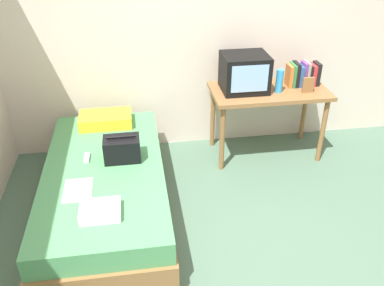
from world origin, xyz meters
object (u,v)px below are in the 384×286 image
(remote_silver, at_px, (87,158))
(handbag, at_px, (122,149))
(tv, at_px, (244,73))
(magazine, at_px, (78,190))
(pillow, at_px, (106,119))
(picture_frame, at_px, (308,85))
(remote_dark, at_px, (111,205))
(book_row, at_px, (303,74))
(desk, at_px, (269,98))
(water_bottle, at_px, (279,81))
(bed, at_px, (106,190))
(folded_towel, at_px, (100,211))

(remote_silver, bearing_deg, handbag, -8.47)
(tv, xyz_separation_m, magazine, (-1.55, -1.08, -0.44))
(pillow, bearing_deg, picture_frame, -3.64)
(tv, xyz_separation_m, handbag, (-1.21, -0.69, -0.34))
(handbag, height_order, remote_dark, handbag)
(tv, distance_m, handbag, 1.44)
(pillow, distance_m, magazine, 1.06)
(handbag, relative_size, magazine, 1.03)
(book_row, distance_m, remote_silver, 2.27)
(tv, relative_size, remote_dark, 2.82)
(desk, relative_size, water_bottle, 5.08)
(desk, distance_m, picture_frame, 0.40)
(bed, bearing_deg, water_bottle, 21.81)
(bed, relative_size, tv, 4.55)
(tv, distance_m, remote_silver, 1.70)
(desk, relative_size, handbag, 3.87)
(desk, bearing_deg, book_row, 10.12)
(magazine, bearing_deg, remote_dark, -42.46)
(bed, bearing_deg, magazine, -120.88)
(water_bottle, distance_m, pillow, 1.73)
(desk, relative_size, pillow, 2.33)
(water_bottle, distance_m, folded_towel, 2.16)
(picture_frame, xyz_separation_m, remote_dark, (-1.90, -1.15, -0.33))
(picture_frame, distance_m, pillow, 2.00)
(handbag, bearing_deg, picture_frame, 16.19)
(desk, relative_size, tv, 2.64)
(pillow, bearing_deg, remote_dark, -86.82)
(handbag, distance_m, folded_towel, 0.72)
(tv, distance_m, remote_dark, 1.89)
(water_bottle, relative_size, magazine, 0.79)
(tv, bearing_deg, water_bottle, -17.19)
(picture_frame, relative_size, remote_dark, 1.00)
(desk, xyz_separation_m, remote_silver, (-1.78, -0.61, -0.16))
(bed, xyz_separation_m, handbag, (0.16, 0.10, 0.34))
(bed, bearing_deg, remote_silver, 134.88)
(bed, relative_size, remote_silver, 13.89)
(magazine, bearing_deg, bed, 59.12)
(water_bottle, height_order, pillow, water_bottle)
(remote_silver, bearing_deg, desk, 19.02)
(tv, relative_size, water_bottle, 1.93)
(desk, distance_m, book_row, 0.42)
(water_bottle, height_order, book_row, book_row)
(magazine, relative_size, remote_silver, 2.01)
(book_row, bearing_deg, water_bottle, -155.10)
(water_bottle, distance_m, remote_dark, 2.06)
(pillow, distance_m, remote_dark, 1.28)
(book_row, bearing_deg, remote_silver, -162.42)
(handbag, relative_size, folded_towel, 1.07)
(magazine, bearing_deg, remote_silver, 85.14)
(bed, distance_m, pillow, 0.80)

